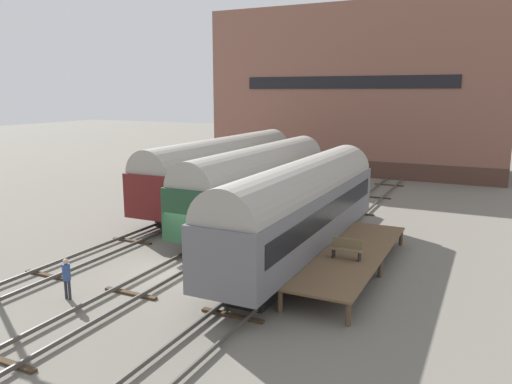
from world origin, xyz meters
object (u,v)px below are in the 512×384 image
(train_car_grey, at_px, (302,204))
(bench, at_px, (347,248))
(train_car_maroon, at_px, (223,167))
(train_car_green, at_px, (259,180))
(person_worker, at_px, (67,275))

(train_car_grey, bearing_deg, bench, -29.68)
(train_car_maroon, height_order, train_car_grey, train_car_maroon)
(train_car_green, distance_m, bench, 10.38)
(train_car_maroon, distance_m, person_worker, 18.40)
(train_car_green, xyz_separation_m, train_car_maroon, (-4.85, 4.07, -0.01))
(bench, bearing_deg, train_car_maroon, 138.82)
(person_worker, bearing_deg, train_car_green, 81.87)
(bench, bearing_deg, train_car_green, 138.09)
(train_car_grey, bearing_deg, train_car_green, 132.62)
(train_car_grey, distance_m, bench, 3.52)
(person_worker, bearing_deg, bench, 36.50)
(train_car_grey, xyz_separation_m, bench, (2.80, -1.60, -1.41))
(train_car_green, bearing_deg, bench, -41.91)
(train_car_green, distance_m, person_worker, 14.27)
(bench, bearing_deg, person_worker, -143.50)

